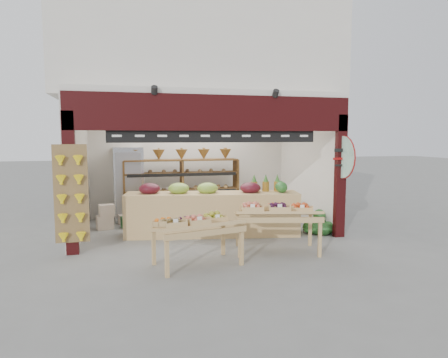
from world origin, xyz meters
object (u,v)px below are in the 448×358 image
refrigerator (129,184)px  display_table_left (191,224)px  cardboard_stack (115,219)px  display_table_right (274,211)px  back_shelving (182,176)px  watermelon_pile (318,225)px  mid_counter (212,212)px

refrigerator → display_table_left: (0.99, -4.06, -0.24)m
cardboard_stack → display_table_right: 4.10m
back_shelving → watermelon_pile: bearing=-39.1°
back_shelving → refrigerator: refrigerator is taller
mid_counter → watermelon_pile: mid_counter is taller
back_shelving → refrigerator: bearing=170.8°
mid_counter → display_table_right: size_ratio=2.23×
cardboard_stack → display_table_right: size_ratio=0.56×
mid_counter → watermelon_pile: (2.39, -0.42, -0.34)m
refrigerator → watermelon_pile: size_ratio=2.76×
refrigerator → display_table_left: size_ratio=1.20×
watermelon_pile → display_table_right: bearing=-144.4°
refrigerator → cardboard_stack: bearing=-114.3°
cardboard_stack → mid_counter: size_ratio=0.25×
cardboard_stack → display_table_right: display_table_right is taller
back_shelving → display_table_left: size_ratio=1.89×
refrigerator → cardboard_stack: 1.16m
display_table_right → refrigerator: bearing=126.6°
cardboard_stack → mid_counter: mid_counter is taller
cardboard_stack → display_table_right: bearing=-42.6°
back_shelving → refrigerator: 1.40m
refrigerator → watermelon_pile: (4.16, -2.49, -0.78)m
back_shelving → cardboard_stack: size_ratio=3.09×
mid_counter → cardboard_stack: bearing=149.2°
display_table_right → watermelon_pile: 1.95m
display_table_right → back_shelving: bearing=111.0°
back_shelving → mid_counter: 2.00m
display_table_left → refrigerator: bearing=103.7°
refrigerator → display_table_right: size_ratio=1.10×
back_shelving → display_table_right: back_shelving is taller
back_shelving → cardboard_stack: bearing=-160.5°
cardboard_stack → watermelon_pile: (4.49, -1.67, -0.03)m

